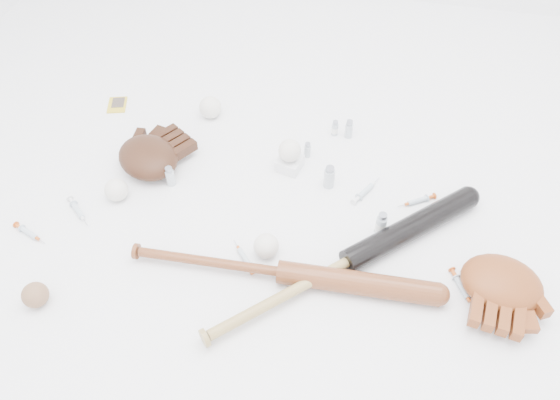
% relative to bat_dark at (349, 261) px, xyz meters
% --- Properties ---
extents(bat_dark, '(0.76, 0.75, 0.07)m').
position_rel_bat_dark_xyz_m(bat_dark, '(0.00, 0.00, 0.00)').
color(bat_dark, black).
rests_on(bat_dark, ground).
extents(bat_wood, '(0.93, 0.12, 0.07)m').
position_rel_bat_dark_xyz_m(bat_wood, '(-0.18, -0.08, -0.00)').
color(bat_wood, brown).
rests_on(bat_wood, ground).
extents(glove_dark, '(0.37, 0.37, 0.10)m').
position_rel_bat_dark_xyz_m(glove_dark, '(-0.72, 0.27, 0.01)').
color(glove_dark, '#331A0E').
rests_on(glove_dark, ground).
extents(glove_tan, '(0.30, 0.30, 0.10)m').
position_rel_bat_dark_xyz_m(glove_tan, '(0.42, 0.01, 0.01)').
color(glove_tan, brown).
rests_on(glove_tan, ground).
extents(trading_card, '(0.09, 0.11, 0.01)m').
position_rel_bat_dark_xyz_m(trading_card, '(-0.98, 0.56, -0.03)').
color(trading_card, gold).
rests_on(trading_card, ground).
extents(pedestal, '(0.09, 0.09, 0.04)m').
position_rel_bat_dark_xyz_m(pedestal, '(-0.26, 0.37, -0.01)').
color(pedestal, white).
rests_on(pedestal, ground).
extents(baseball_on_pedestal, '(0.08, 0.08, 0.08)m').
position_rel_bat_dark_xyz_m(baseball_on_pedestal, '(-0.26, 0.37, 0.05)').
color(baseball_on_pedestal, silver).
rests_on(baseball_on_pedestal, pedestal).
extents(baseball_left, '(0.08, 0.08, 0.08)m').
position_rel_bat_dark_xyz_m(baseball_left, '(-0.77, 0.11, 0.00)').
color(baseball_left, silver).
rests_on(baseball_left, ground).
extents(baseball_upper, '(0.08, 0.08, 0.08)m').
position_rel_bat_dark_xyz_m(baseball_upper, '(-0.60, 0.58, 0.01)').
color(baseball_upper, silver).
rests_on(baseball_upper, ground).
extents(baseball_mid, '(0.08, 0.08, 0.08)m').
position_rel_bat_dark_xyz_m(baseball_mid, '(-0.25, -0.00, 0.00)').
color(baseball_mid, silver).
rests_on(baseball_mid, ground).
extents(baseball_aged, '(0.07, 0.07, 0.07)m').
position_rel_bat_dark_xyz_m(baseball_aged, '(-0.83, -0.31, -0.00)').
color(baseball_aged, brown).
rests_on(baseball_aged, ground).
extents(syringe_0, '(0.13, 0.12, 0.02)m').
position_rel_bat_dark_xyz_m(syringe_0, '(-0.87, 0.02, -0.03)').
color(syringe_0, '#ADBCC6').
rests_on(syringe_0, ground).
extents(syringe_1, '(0.12, 0.13, 0.02)m').
position_rel_bat_dark_xyz_m(syringe_1, '(-0.31, -0.04, -0.03)').
color(syringe_1, '#ADBCC6').
rests_on(syringe_1, ground).
extents(syringe_2, '(0.10, 0.16, 0.02)m').
position_rel_bat_dark_xyz_m(syringe_2, '(0.01, 0.31, -0.03)').
color(syringe_2, '#ADBCC6').
rests_on(syringe_2, ground).
extents(syringe_3, '(0.09, 0.15, 0.02)m').
position_rel_bat_dark_xyz_m(syringe_3, '(0.32, -0.00, -0.03)').
color(syringe_3, '#ADBCC6').
rests_on(syringe_3, ground).
extents(syringe_4, '(0.14, 0.10, 0.02)m').
position_rel_bat_dark_xyz_m(syringe_4, '(0.18, 0.30, -0.03)').
color(syringe_4, '#ADBCC6').
rests_on(syringe_4, ground).
extents(syringe_5, '(0.15, 0.08, 0.02)m').
position_rel_bat_dark_xyz_m(syringe_5, '(-0.98, -0.09, -0.03)').
color(syringe_5, '#ADBCC6').
rests_on(syringe_5, ground).
extents(vial_0, '(0.02, 0.02, 0.06)m').
position_rel_bat_dark_xyz_m(vial_0, '(-0.13, 0.58, -0.01)').
color(vial_0, '#ADB8BE').
rests_on(vial_0, ground).
extents(vial_1, '(0.02, 0.02, 0.06)m').
position_rel_bat_dark_xyz_m(vial_1, '(-0.21, 0.44, -0.01)').
color(vial_1, '#ADB8BE').
rests_on(vial_1, ground).
extents(vial_2, '(0.03, 0.03, 0.08)m').
position_rel_bat_dark_xyz_m(vial_2, '(0.08, 0.16, 0.01)').
color(vial_2, '#ADB8BE').
rests_on(vial_2, ground).
extents(vial_3, '(0.04, 0.04, 0.08)m').
position_rel_bat_dark_xyz_m(vial_3, '(-0.11, 0.32, 0.01)').
color(vial_3, '#ADB8BE').
rests_on(vial_3, ground).
extents(vial_4, '(0.03, 0.03, 0.08)m').
position_rel_bat_dark_xyz_m(vial_4, '(-0.63, 0.21, 0.00)').
color(vial_4, '#ADB8BE').
rests_on(vial_4, ground).
extents(vial_5, '(0.03, 0.03, 0.07)m').
position_rel_bat_dark_xyz_m(vial_5, '(-0.08, 0.58, -0.00)').
color(vial_5, '#ADB8BE').
rests_on(vial_5, ground).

